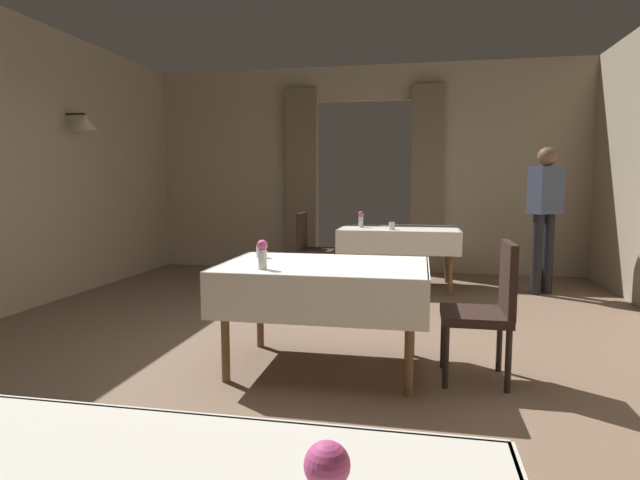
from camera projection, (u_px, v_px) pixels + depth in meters
The scene contains 12 objects.
ground at pixel (300, 364), 3.79m from camera, with size 10.08×10.08×0.00m, color #7A604C.
wall_back at pixel (364, 168), 7.70m from camera, with size 6.40×0.27×3.00m.
dining_table_mid at pixel (325, 277), 3.64m from camera, with size 1.43×0.99×0.75m.
dining_table_far at pixel (399, 235), 6.54m from camera, with size 1.47×1.01×0.75m.
chair_mid_right at pixel (488, 304), 3.42m from camera, with size 0.44×0.44×0.93m.
chair_far_left at pixel (311, 245), 6.69m from camera, with size 0.44×0.44×0.93m.
flower_vase_mid at pixel (262, 253), 3.39m from camera, with size 0.07×0.07×0.19m.
glass_mid_b at pixel (261, 252), 3.93m from camera, with size 0.08×0.08×0.09m, color silver.
flower_vase_far at pixel (361, 219), 6.58m from camera, with size 0.07×0.07×0.20m.
plate_far_b at pixel (385, 226), 6.78m from camera, with size 0.19×0.19×0.01m, color white.
glass_far_c at pixel (392, 226), 6.25m from camera, with size 0.07×0.07×0.09m, color silver.
person_waiter_by_doorway at pixel (545, 208), 6.08m from camera, with size 0.42×0.39×1.72m.
Camera 1 is at (0.84, -3.58, 1.31)m, focal length 29.26 mm.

